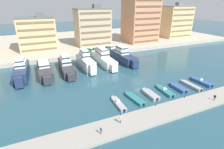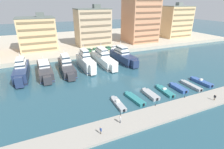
% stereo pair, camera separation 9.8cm
% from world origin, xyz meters
% --- Properties ---
extents(ground_plane, '(400.00, 400.00, 0.00)m').
position_xyz_m(ground_plane, '(0.00, 0.00, 0.00)').
color(ground_plane, '#285160').
extents(quay_promenade, '(180.00, 70.00, 1.74)m').
position_xyz_m(quay_promenade, '(0.00, 68.02, 0.87)').
color(quay_promenade, '#BCB29E').
rests_on(quay_promenade, ground).
extents(pier_dock, '(120.00, 6.11, 0.53)m').
position_xyz_m(pier_dock, '(0.00, -16.33, 0.27)').
color(pier_dock, '#9E998E').
rests_on(pier_dock, ground).
extents(yacht_navy_far_left, '(4.99, 18.71, 8.21)m').
position_xyz_m(yacht_navy_far_left, '(-33.80, 20.20, 2.41)').
color(yacht_navy_far_left, navy).
rests_on(yacht_navy_far_left, ground).
extents(yacht_charcoal_left, '(4.50, 19.64, 6.12)m').
position_xyz_m(yacht_charcoal_left, '(-26.52, 19.71, 1.76)').
color(yacht_charcoal_left, '#333338').
rests_on(yacht_charcoal_left, ground).
extents(yacht_charcoal_mid_left, '(4.86, 20.87, 7.66)m').
position_xyz_m(yacht_charcoal_mid_left, '(-18.89, 20.26, 2.07)').
color(yacht_charcoal_mid_left, '#333338').
rests_on(yacht_charcoal_mid_left, ground).
extents(yacht_white_center_left, '(3.92, 17.17, 9.08)m').
position_xyz_m(yacht_white_center_left, '(-11.57, 19.79, 2.73)').
color(yacht_white_center_left, white).
rests_on(yacht_white_center_left, ground).
extents(yacht_white_center, '(4.58, 22.69, 8.14)m').
position_xyz_m(yacht_white_center, '(-3.25, 22.41, 2.31)').
color(yacht_white_center, white).
rests_on(yacht_white_center, ground).
extents(yacht_navy_center_right, '(5.19, 19.82, 8.31)m').
position_xyz_m(yacht_navy_center_right, '(5.36, 21.36, 2.37)').
color(yacht_navy_center_right, navy).
rests_on(yacht_navy_center_right, ground).
extents(motorboat_grey_far_left, '(1.83, 7.37, 1.29)m').
position_xyz_m(motorboat_grey_far_left, '(-11.60, -8.75, 0.39)').
color(motorboat_grey_far_left, '#9EA3A8').
rests_on(motorboat_grey_far_left, ground).
extents(motorboat_teal_left, '(2.69, 7.86, 0.84)m').
position_xyz_m(motorboat_teal_left, '(-6.60, -8.32, 0.39)').
color(motorboat_teal_left, teal).
rests_on(motorboat_teal_left, ground).
extents(motorboat_grey_mid_left, '(2.21, 6.81, 0.90)m').
position_xyz_m(motorboat_grey_mid_left, '(-1.55, -8.21, 0.45)').
color(motorboat_grey_mid_left, '#9EA3A8').
rests_on(motorboat_grey_mid_left, ground).
extents(motorboat_teal_center_left, '(2.33, 7.69, 1.15)m').
position_xyz_m(motorboat_teal_center_left, '(3.52, -8.18, 0.40)').
color(motorboat_teal_center_left, teal).
rests_on(motorboat_teal_center_left, ground).
extents(motorboat_blue_center, '(2.09, 6.54, 0.95)m').
position_xyz_m(motorboat_blue_center, '(8.30, -8.44, 0.48)').
color(motorboat_blue_center, '#33569E').
rests_on(motorboat_blue_center, ground).
extents(motorboat_grey_center_right, '(1.57, 7.90, 0.88)m').
position_xyz_m(motorboat_grey_center_right, '(12.98, -8.70, 0.43)').
color(motorboat_grey_center_right, '#9EA3A8').
rests_on(motorboat_grey_center_right, ground).
extents(motorboat_blue_mid_right, '(2.27, 7.85, 1.41)m').
position_xyz_m(motorboat_blue_mid_right, '(17.92, -8.28, 0.50)').
color(motorboat_blue_mid_right, '#33569E').
rests_on(motorboat_blue_mid_right, ground).
extents(car_green_far_left, '(4.22, 2.16, 1.80)m').
position_xyz_m(car_green_far_left, '(-5.73, 35.78, 2.71)').
color(car_green_far_left, '#2D6642').
rests_on(car_green_far_left, quay_promenade).
extents(car_green_left, '(4.23, 2.20, 1.80)m').
position_xyz_m(car_green_left, '(-2.29, 35.71, 2.71)').
color(car_green_left, '#2D6642').
rests_on(car_green_left, quay_promenade).
extents(car_green_mid_left, '(4.22, 2.18, 1.80)m').
position_xyz_m(car_green_mid_left, '(1.19, 36.12, 2.71)').
color(car_green_mid_left, '#2D6642').
rests_on(car_green_mid_left, quay_promenade).
extents(car_green_center_left, '(4.19, 2.10, 1.80)m').
position_xyz_m(car_green_center_left, '(4.49, 36.12, 2.71)').
color(car_green_center_left, '#2D6642').
rests_on(car_green_center_left, quay_promenade).
extents(car_white_center, '(4.22, 2.16, 1.80)m').
position_xyz_m(car_white_center, '(7.88, 35.95, 2.71)').
color(car_white_center, white).
rests_on(car_white_center, quay_promenade).
extents(apartment_block_left, '(17.20, 13.85, 17.61)m').
position_xyz_m(apartment_block_left, '(-26.41, 51.22, 9.60)').
color(apartment_block_left, '#E0BC84').
rests_on(apartment_block_left, quay_promenade).
extents(apartment_block_mid_left, '(17.92, 12.77, 21.05)m').
position_xyz_m(apartment_block_mid_left, '(1.80, 50.65, 11.33)').
color(apartment_block_mid_left, '#C6AD89').
rests_on(apartment_block_mid_left, quay_promenade).
extents(apartment_block_center_left, '(17.67, 16.09, 26.96)m').
position_xyz_m(apartment_block_center_left, '(30.10, 47.72, 14.27)').
color(apartment_block_center_left, tan).
rests_on(apartment_block_center_left, quay_promenade).
extents(apartment_block_center, '(18.39, 16.57, 21.91)m').
position_xyz_m(apartment_block_center, '(59.94, 52.28, 11.74)').
color(apartment_block_center, '#E0BC84').
rests_on(apartment_block_center, quay_promenade).
extents(pedestrian_near_edge, '(0.26, 0.62, 1.61)m').
position_xyz_m(pedestrian_near_edge, '(11.50, -17.58, 1.49)').
color(pedestrian_near_edge, '#7A6B56').
rests_on(pedestrian_near_edge, pier_dock).
extents(pedestrian_mid_deck, '(0.34, 0.64, 1.70)m').
position_xyz_m(pedestrian_mid_deck, '(-14.61, -15.81, 1.54)').
color(pedestrian_mid_deck, '#282D3D').
rests_on(pedestrian_mid_deck, pier_dock).
extents(pedestrian_far_side, '(0.28, 0.61, 1.59)m').
position_xyz_m(pedestrian_far_side, '(-19.48, -17.29, 1.47)').
color(pedestrian_far_side, '#7A6B56').
rests_on(pedestrian_far_side, pier_dock).
extents(bollard_west, '(0.20, 0.20, 0.61)m').
position_xyz_m(bollard_west, '(-13.35, -13.53, 0.86)').
color(bollard_west, '#2D2D33').
rests_on(bollard_west, pier_dock).
extents(bollard_west_mid, '(0.20, 0.20, 0.61)m').
position_xyz_m(bollard_west_mid, '(-3.92, -13.53, 0.86)').
color(bollard_west_mid, '#2D2D33').
rests_on(bollard_west_mid, pier_dock).
extents(bollard_east_mid, '(0.20, 0.20, 0.61)m').
position_xyz_m(bollard_east_mid, '(5.51, -13.53, 0.86)').
color(bollard_east_mid, '#2D2D33').
rests_on(bollard_east_mid, pier_dock).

